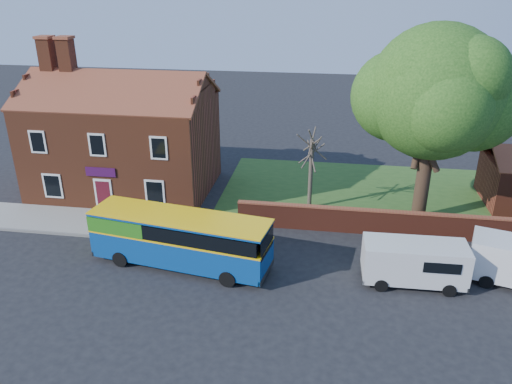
# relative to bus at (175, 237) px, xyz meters

# --- Properties ---
(ground) EXTENTS (120.00, 120.00, 0.00)m
(ground) POSITION_rel_bus_xyz_m (0.43, -1.91, -1.67)
(ground) COLOR black
(ground) RESTS_ON ground
(pavement) EXTENTS (18.00, 3.50, 0.12)m
(pavement) POSITION_rel_bus_xyz_m (-6.57, 3.84, -1.61)
(pavement) COLOR gray
(pavement) RESTS_ON ground
(kerb) EXTENTS (18.00, 0.15, 0.14)m
(kerb) POSITION_rel_bus_xyz_m (-6.57, 2.09, -1.60)
(kerb) COLOR slate
(kerb) RESTS_ON ground
(grass_strip) EXTENTS (26.00, 12.00, 0.04)m
(grass_strip) POSITION_rel_bus_xyz_m (13.43, 11.09, -1.65)
(grass_strip) COLOR #426B28
(grass_strip) RESTS_ON ground
(shop_building) EXTENTS (12.30, 8.13, 10.50)m
(shop_building) POSITION_rel_bus_xyz_m (-6.59, 9.59, 1.75)
(shop_building) COLOR brown
(shop_building) RESTS_ON ground
(boundary_wall) EXTENTS (22.00, 0.38, 1.60)m
(boundary_wall) POSITION_rel_bus_xyz_m (13.43, 5.09, -0.85)
(boundary_wall) COLOR maroon
(boundary_wall) RESTS_ON ground
(bus) EXTENTS (9.87, 3.94, 2.93)m
(bus) POSITION_rel_bus_xyz_m (0.00, 0.00, 0.00)
(bus) COLOR navy
(bus) RESTS_ON ground
(van_near) EXTENTS (5.10, 2.21, 2.22)m
(van_near) POSITION_rel_bus_xyz_m (12.31, 0.08, -0.42)
(van_near) COLOR silver
(van_near) RESTS_ON ground
(large_tree) EXTENTS (9.89, 7.83, 12.07)m
(large_tree) POSITION_rel_bus_xyz_m (13.71, 7.75, 6.24)
(large_tree) COLOR black
(large_tree) RESTS_ON ground
(bare_tree) EXTENTS (1.97, 2.34, 5.25)m
(bare_tree) POSITION_rel_bus_xyz_m (6.67, 8.12, 1.03)
(bare_tree) COLOR #4C4238
(bare_tree) RESTS_ON ground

